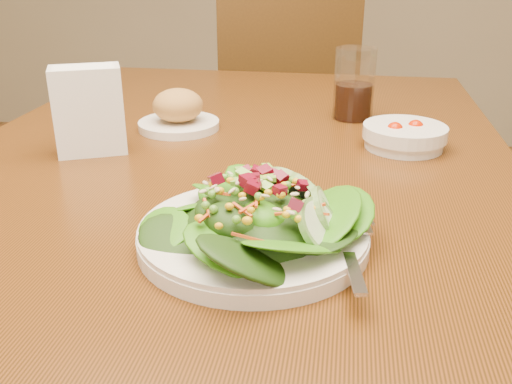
# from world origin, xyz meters

# --- Properties ---
(dining_table) EXTENTS (0.90, 1.40, 0.75)m
(dining_table) POSITION_xyz_m (0.00, 0.00, 0.65)
(dining_table) COLOR #602E0F
(dining_table) RESTS_ON ground_plane
(chair_far) EXTENTS (0.55, 0.56, 0.99)m
(chair_far) POSITION_xyz_m (-0.03, 1.09, 0.53)
(chair_far) COLOR #472B0D
(chair_far) RESTS_ON ground_plane
(salad_plate) EXTENTS (0.26, 0.26, 0.07)m
(salad_plate) POSITION_xyz_m (0.09, -0.24, 0.78)
(salad_plate) COLOR white
(salad_plate) RESTS_ON dining_table
(bread_plate) EXTENTS (0.15, 0.15, 0.07)m
(bread_plate) POSITION_xyz_m (-0.12, 0.17, 0.78)
(bread_plate) COLOR white
(bread_plate) RESTS_ON dining_table
(tomato_bowl) EXTENTS (0.14, 0.14, 0.04)m
(tomato_bowl) POSITION_xyz_m (0.28, 0.12, 0.77)
(tomato_bowl) COLOR white
(tomato_bowl) RESTS_ON dining_table
(drinking_glass) EXTENTS (0.08, 0.08, 0.13)m
(drinking_glass) POSITION_xyz_m (0.19, 0.29, 0.81)
(drinking_glass) COLOR silver
(drinking_glass) RESTS_ON dining_table
(napkin_holder) EXTENTS (0.12, 0.10, 0.14)m
(napkin_holder) POSITION_xyz_m (-0.22, 0.02, 0.82)
(napkin_holder) COLOR white
(napkin_holder) RESTS_ON dining_table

